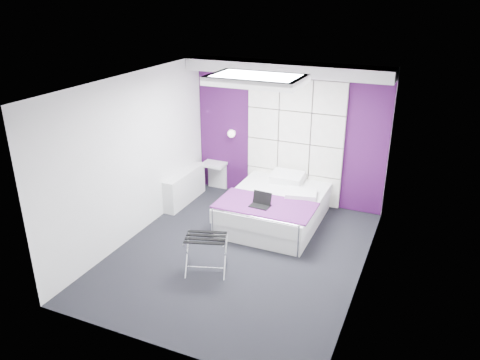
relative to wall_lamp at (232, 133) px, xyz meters
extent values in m
plane|color=black|center=(1.05, -2.06, -1.22)|extent=(4.40, 4.40, 0.00)
plane|color=white|center=(1.05, -2.06, 1.38)|extent=(4.40, 4.40, 0.00)
plane|color=silver|center=(1.05, 0.14, 0.08)|extent=(3.60, 0.00, 3.60)
plane|color=silver|center=(-0.75, -2.06, 0.08)|extent=(0.00, 4.40, 4.40)
plane|color=silver|center=(2.85, -2.06, 0.08)|extent=(0.00, 4.40, 4.40)
cube|color=#3D0F43|center=(1.05, 0.13, 0.08)|extent=(3.58, 0.02, 2.58)
cube|color=silver|center=(1.05, -0.11, 1.28)|extent=(3.58, 0.50, 0.20)
sphere|color=white|center=(0.00, 0.00, 0.00)|extent=(0.15, 0.15, 0.15)
cube|color=silver|center=(-0.64, -0.76, -0.92)|extent=(0.22, 1.20, 0.60)
cube|color=silver|center=(1.19, -0.88, -1.08)|extent=(1.48, 1.85, 0.28)
cube|color=silver|center=(1.19, -0.88, -0.83)|extent=(1.52, 1.89, 0.23)
cube|color=#5E1A60|center=(1.19, -1.34, -0.70)|extent=(1.58, 0.83, 0.03)
cube|color=silver|center=(-0.38, -0.04, -0.67)|extent=(0.45, 0.35, 0.05)
cube|color=black|center=(0.82, -2.69, -0.67)|extent=(0.56, 0.42, 0.01)
cube|color=black|center=(1.13, -1.44, -0.67)|extent=(0.31, 0.22, 0.02)
cube|color=black|center=(1.13, -1.33, -0.56)|extent=(0.31, 0.01, 0.21)
camera|label=1|loc=(3.53, -7.72, 2.54)|focal=35.00mm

